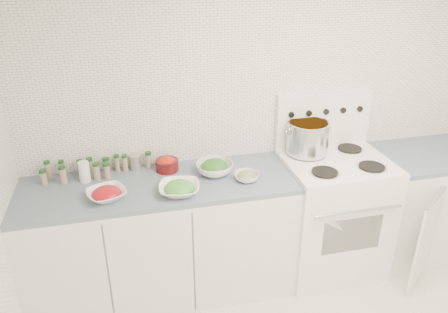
% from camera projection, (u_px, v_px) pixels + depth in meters
% --- Properties ---
extents(room_walls, '(3.54, 3.04, 2.52)m').
position_uv_depth(room_walls, '(380.00, 157.00, 1.78)').
color(room_walls, white).
rests_on(room_walls, ground).
extents(counter_left, '(1.85, 0.62, 0.90)m').
position_uv_depth(counter_left, '(162.00, 239.00, 3.13)').
color(counter_left, white).
rests_on(counter_left, ground).
extents(stove, '(0.76, 0.70, 1.36)m').
position_uv_depth(stove, '(331.00, 210.00, 3.38)').
color(stove, white).
rests_on(stove, ground).
extents(counter_right, '(0.89, 0.86, 0.90)m').
position_uv_depth(counter_right, '(423.00, 203.00, 3.57)').
color(counter_right, white).
rests_on(counter_right, ground).
extents(stock_pot, '(0.33, 0.31, 0.24)m').
position_uv_depth(stock_pot, '(308.00, 136.00, 3.23)').
color(stock_pot, silver).
rests_on(stock_pot, stove).
extents(bowl_tomato, '(0.30, 0.30, 0.08)m').
position_uv_depth(bowl_tomato, '(106.00, 194.00, 2.74)').
color(bowl_tomato, white).
rests_on(bowl_tomato, counter_left).
extents(bowl_snowpea, '(0.30, 0.30, 0.09)m').
position_uv_depth(bowl_snowpea, '(179.00, 188.00, 2.80)').
color(bowl_snowpea, white).
rests_on(bowl_snowpea, counter_left).
extents(bowl_broccoli, '(0.34, 0.34, 0.10)m').
position_uv_depth(bowl_broccoli, '(215.00, 167.00, 3.04)').
color(bowl_broccoli, white).
rests_on(bowl_broccoli, counter_left).
extents(bowl_zucchini, '(0.19, 0.19, 0.07)m').
position_uv_depth(bowl_zucchini, '(247.00, 176.00, 2.96)').
color(bowl_zucchini, white).
rests_on(bowl_zucchini, counter_left).
extents(bowl_pepper, '(0.16, 0.16, 0.10)m').
position_uv_depth(bowl_pepper, '(167.00, 164.00, 3.09)').
color(bowl_pepper, '#4E0D0D').
rests_on(bowl_pepper, counter_left).
extents(salt_canister, '(0.08, 0.08, 0.14)m').
position_uv_depth(salt_canister, '(84.00, 172.00, 2.93)').
color(salt_canister, white).
rests_on(salt_canister, counter_left).
extents(tin_can, '(0.11, 0.11, 0.11)m').
position_uv_depth(tin_can, '(136.00, 162.00, 3.11)').
color(tin_can, '#ACA591').
rests_on(tin_can, counter_left).
extents(spice_cluster, '(0.75, 0.16, 0.14)m').
position_uv_depth(spice_cluster, '(91.00, 168.00, 3.00)').
color(spice_cluster, gray).
rests_on(spice_cluster, counter_left).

